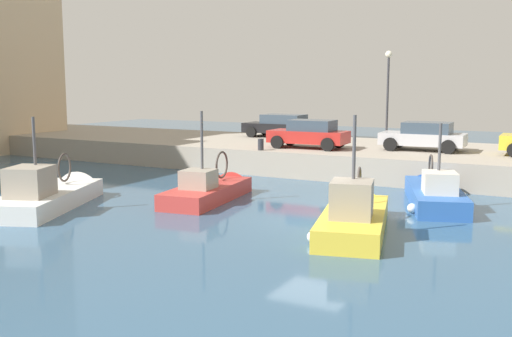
% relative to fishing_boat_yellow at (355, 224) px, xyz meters
% --- Properties ---
extents(water_surface, '(80.00, 80.00, 0.00)m').
position_rel_fishing_boat_yellow_xyz_m(water_surface, '(0.65, 1.54, -0.14)').
color(water_surface, '#335675').
rests_on(water_surface, ground).
extents(quay_wall, '(9.00, 56.00, 1.20)m').
position_rel_fishing_boat_yellow_xyz_m(quay_wall, '(12.15, 1.54, 0.46)').
color(quay_wall, '#9E9384').
rests_on(quay_wall, ground).
extents(fishing_boat_yellow, '(6.48, 3.17, 4.30)m').
position_rel_fishing_boat_yellow_xyz_m(fishing_boat_yellow, '(0.00, 0.00, 0.00)').
color(fishing_boat_yellow, gold).
rests_on(fishing_boat_yellow, ground).
extents(fishing_boat_blue, '(6.38, 3.55, 3.79)m').
position_rel_fishing_boat_yellow_xyz_m(fishing_boat_blue, '(5.07, -1.25, -0.04)').
color(fishing_boat_blue, '#2D60B7').
rests_on(fishing_boat_blue, ground).
extents(fishing_boat_white, '(6.59, 4.17, 4.17)m').
position_rel_fishing_boat_yellow_xyz_m(fishing_boat_white, '(-2.00, 10.73, -0.00)').
color(fishing_boat_white, white).
rests_on(fishing_boat_white, ground).
extents(fishing_boat_red, '(5.82, 2.37, 4.15)m').
position_rel_fishing_boat_yellow_xyz_m(fishing_boat_red, '(1.90, 6.39, -0.04)').
color(fishing_boat_red, '#BC3833').
rests_on(fishing_boat_red, ground).
extents(parked_car_red, '(1.98, 3.90, 1.40)m').
position_rel_fishing_boat_yellow_xyz_m(parked_car_red, '(9.93, 5.86, 1.78)').
color(parked_car_red, red).
rests_on(parked_car_red, quay_wall).
extents(parked_car_black, '(2.01, 4.35, 1.35)m').
position_rel_fishing_boat_yellow_xyz_m(parked_car_black, '(14.63, 9.71, 1.76)').
color(parked_car_black, black).
rests_on(parked_car_black, quay_wall).
extents(parked_car_silver, '(2.10, 3.94, 1.36)m').
position_rel_fishing_boat_yellow_xyz_m(parked_car_silver, '(11.59, 0.67, 1.76)').
color(parked_car_silver, '#B7B7BC').
rests_on(parked_car_silver, quay_wall).
extents(mooring_bollard_mid, '(0.28, 0.28, 0.55)m').
position_rel_fishing_boat_yellow_xyz_m(mooring_bollard_mid, '(8.00, 7.54, 1.34)').
color(mooring_bollard_mid, '#2D2D33').
rests_on(mooring_bollard_mid, quay_wall).
extents(quay_streetlamp, '(0.36, 0.36, 4.83)m').
position_rel_fishing_boat_yellow_xyz_m(quay_streetlamp, '(13.65, 3.10, 4.32)').
color(quay_streetlamp, '#38383D').
rests_on(quay_streetlamp, quay_wall).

